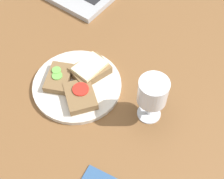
% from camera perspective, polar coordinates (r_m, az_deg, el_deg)
% --- Properties ---
extents(wooden_table, '(1.40, 1.40, 0.03)m').
position_cam_1_polar(wooden_table, '(0.91, -2.89, 0.18)').
color(wooden_table, brown).
rests_on(wooden_table, ground).
extents(plate, '(0.25, 0.25, 0.01)m').
position_cam_1_polar(plate, '(0.89, -6.38, 0.80)').
color(plate, silver).
rests_on(plate, wooden_table).
extents(sandwich_with_tomato, '(0.12, 0.12, 0.03)m').
position_cam_1_polar(sandwich_with_tomato, '(0.85, -5.74, -1.20)').
color(sandwich_with_tomato, brown).
rests_on(sandwich_with_tomato, plate).
extents(sandwich_with_cheese, '(0.10, 0.12, 0.04)m').
position_cam_1_polar(sandwich_with_cheese, '(0.89, -4.01, 3.67)').
color(sandwich_with_cheese, brown).
rests_on(sandwich_with_cheese, plate).
extents(sandwich_with_cucumber, '(0.10, 0.12, 0.03)m').
position_cam_1_polar(sandwich_with_cucumber, '(0.89, -9.72, 2.16)').
color(sandwich_with_cucumber, brown).
rests_on(sandwich_with_cucumber, plate).
extents(wine_glass, '(0.08, 0.08, 0.14)m').
position_cam_1_polar(wine_glass, '(0.77, 7.44, -0.67)').
color(wine_glass, white).
rests_on(wine_glass, wooden_table).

